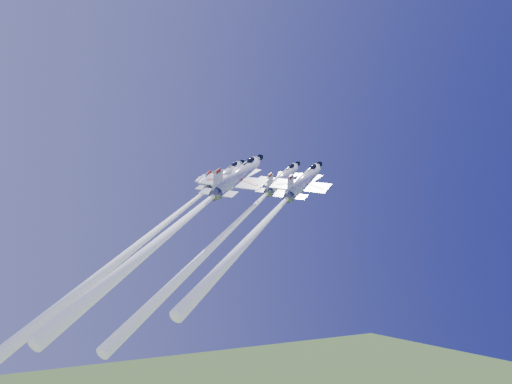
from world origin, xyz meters
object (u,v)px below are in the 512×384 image
jet_lead (233,227)px  jet_left (160,227)px  jet_right (270,217)px  jet_slot (186,219)px

jet_lead → jet_left: bearing=-138.6°
jet_lead → jet_right: size_ratio=1.26×
jet_left → jet_right: size_ratio=1.29×
jet_left → jet_right: 16.42m
jet_right → jet_left: bearing=-158.6°
jet_lead → jet_slot: 9.93m
jet_right → jet_slot: jet_slot is taller
jet_right → jet_slot: 12.38m
jet_left → jet_slot: 6.37m
jet_lead → jet_slot: bearing=-104.7°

